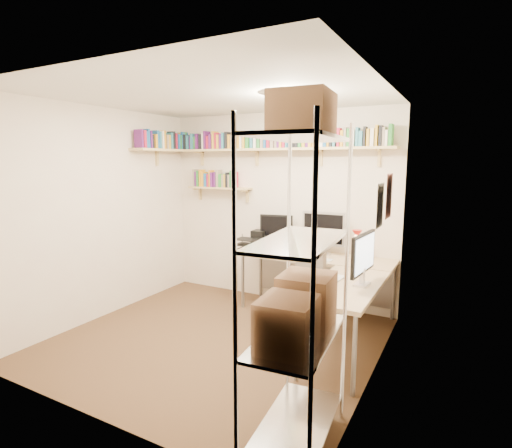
{
  "coord_description": "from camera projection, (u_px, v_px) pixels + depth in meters",
  "views": [
    {
      "loc": [
        2.25,
        -3.3,
        1.87
      ],
      "look_at": [
        0.18,
        0.55,
        1.18
      ],
      "focal_mm": 28.0,
      "sensor_mm": 36.0,
      "label": 1
    }
  ],
  "objects": [
    {
      "name": "ground",
      "position": [
        216.0,
        340.0,
        4.22
      ],
      "size": [
        3.2,
        3.2,
        0.0
      ],
      "primitive_type": "plane",
      "color": "#48311F",
      "rests_on": "ground"
    },
    {
      "name": "room_shell",
      "position": [
        214.0,
        194.0,
        3.97
      ],
      "size": [
        3.24,
        3.04,
        2.52
      ],
      "color": "beige",
      "rests_on": "ground"
    },
    {
      "name": "wall_shelves",
      "position": [
        242.0,
        149.0,
        5.23
      ],
      "size": [
        3.12,
        1.09,
        0.8
      ],
      "color": "#D9BF7A",
      "rests_on": "ground"
    },
    {
      "name": "corner_desk",
      "position": [
        312.0,
        262.0,
        4.63
      ],
      "size": [
        1.94,
        1.89,
        1.26
      ],
      "color": "beige",
      "rests_on": "ground"
    },
    {
      "name": "office_chair",
      "position": [
        302.0,
        298.0,
        4.36
      ],
      "size": [
        0.53,
        0.54,
        0.94
      ],
      "rotation": [
        0.0,
        0.0,
        -0.33
      ],
      "color": "black",
      "rests_on": "ground"
    },
    {
      "name": "wire_rack",
      "position": [
        299.0,
        265.0,
        2.45
      ],
      "size": [
        0.53,
        0.95,
        2.27
      ],
      "rotation": [
        0.0,
        0.0,
        0.09
      ],
      "color": "silver",
      "rests_on": "ground"
    }
  ]
}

